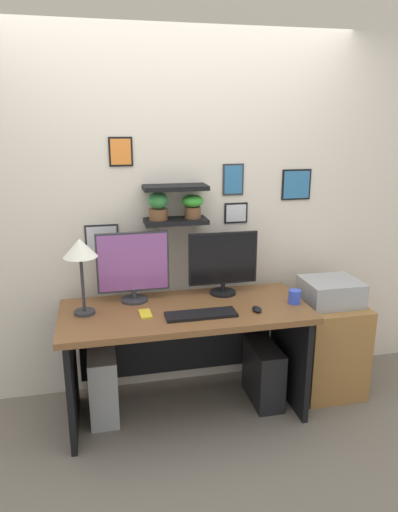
% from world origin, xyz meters
% --- Properties ---
extents(ground_plane, '(8.00, 8.00, 0.00)m').
position_xyz_m(ground_plane, '(0.00, 0.00, 0.00)').
color(ground_plane, '#70665B').
extents(back_wall_assembly, '(4.40, 0.24, 2.70)m').
position_xyz_m(back_wall_assembly, '(0.00, 0.44, 1.35)').
color(back_wall_assembly, beige).
rests_on(back_wall_assembly, ground).
extents(desk, '(1.59, 0.68, 0.75)m').
position_xyz_m(desk, '(0.00, 0.05, 0.54)').
color(desk, brown).
rests_on(desk, ground).
extents(monitor_left, '(0.47, 0.18, 0.47)m').
position_xyz_m(monitor_left, '(-0.31, 0.22, 0.99)').
color(monitor_left, '#2D2D33').
rests_on(monitor_left, desk).
extents(monitor_right, '(0.48, 0.18, 0.43)m').
position_xyz_m(monitor_right, '(0.31, 0.22, 0.98)').
color(monitor_right, black).
rests_on(monitor_right, desk).
extents(keyboard, '(0.44, 0.14, 0.02)m').
position_xyz_m(keyboard, '(0.07, -0.14, 0.76)').
color(keyboard, black).
rests_on(keyboard, desk).
extents(computer_mouse, '(0.06, 0.09, 0.03)m').
position_xyz_m(computer_mouse, '(0.43, -0.14, 0.77)').
color(computer_mouse, black).
rests_on(computer_mouse, desk).
extents(desk_lamp, '(0.21, 0.21, 0.48)m').
position_xyz_m(desk_lamp, '(-0.63, 0.06, 1.14)').
color(desk_lamp, '#2D2D33').
rests_on(desk_lamp, desk).
extents(cell_phone, '(0.07, 0.14, 0.01)m').
position_xyz_m(cell_phone, '(-0.26, -0.04, 0.76)').
color(cell_phone, yellow).
rests_on(cell_phone, desk).
extents(coffee_mug, '(0.08, 0.08, 0.09)m').
position_xyz_m(coffee_mug, '(0.72, -0.07, 0.80)').
color(coffee_mug, blue).
rests_on(coffee_mug, desk).
extents(drawer_cabinet, '(0.44, 0.50, 0.67)m').
position_xyz_m(drawer_cabinet, '(1.05, 0.07, 0.33)').
color(drawer_cabinet, '#9E6B38').
rests_on(drawer_cabinet, ground).
extents(printer, '(0.38, 0.34, 0.17)m').
position_xyz_m(printer, '(1.05, 0.07, 0.75)').
color(printer, '#9E9EA3').
rests_on(printer, drawer_cabinet).
extents(computer_tower_left, '(0.18, 0.40, 0.46)m').
position_xyz_m(computer_tower_left, '(-0.55, 0.09, 0.23)').
color(computer_tower_left, '#99999E').
rests_on(computer_tower_left, ground).
extents(computer_tower_right, '(0.18, 0.40, 0.42)m').
position_xyz_m(computer_tower_right, '(0.55, 0.01, 0.21)').
color(computer_tower_right, black).
rests_on(computer_tower_right, ground).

